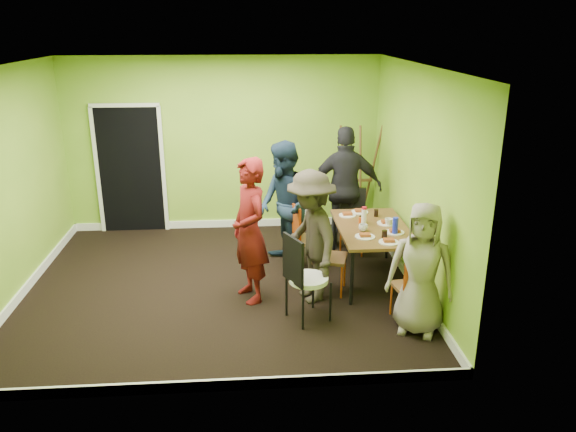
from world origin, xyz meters
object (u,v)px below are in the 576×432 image
object	(u,v)px
chair_front_end	(414,283)
person_left_near	(311,237)
blue_bottle	(395,226)
orange_bottle	(360,221)
thermos	(364,217)
dining_table	(373,231)
person_front_end	(421,269)
person_standing	(250,231)
chair_bentwood	(303,274)
person_back_end	(346,188)
chair_left_near	(324,250)
person_left_far	(284,206)
chair_left_far	(303,234)
chair_back_end	(352,207)
easel	(358,178)

from	to	relation	value
chair_front_end	person_left_near	xyz separation A→B (m)	(-1.09, 0.68, 0.32)
blue_bottle	orange_bottle	distance (m)	0.56
thermos	blue_bottle	size ratio (longest dim) A/B	0.97
dining_table	person_front_end	bearing A→B (deg)	-80.10
dining_table	person_left_near	xyz separation A→B (m)	(-0.87, -0.49, 0.13)
blue_bottle	person_standing	distance (m)	1.83
chair_bentwood	thermos	size ratio (longest dim) A/B	4.91
person_left_near	person_back_end	bearing A→B (deg)	140.17
chair_front_end	chair_bentwood	world-z (taller)	chair_bentwood
chair_bentwood	person_left_near	size ratio (longest dim) A/B	0.64
chair_bentwood	person_left_near	bearing A→B (deg)	138.74
dining_table	chair_front_end	size ratio (longest dim) A/B	1.68
chair_left_near	person_left_near	world-z (taller)	person_left_near
blue_bottle	person_front_end	xyz separation A→B (m)	(0.02, -1.06, -0.11)
chair_front_end	person_left_far	world-z (taller)	person_left_far
dining_table	chair_left_far	distance (m)	0.97
chair_back_end	easel	size ratio (longest dim) A/B	0.54
chair_back_end	person_back_end	xyz separation A→B (m)	(-0.09, 0.09, 0.26)
chair_left_far	easel	bearing A→B (deg)	131.56
chair_left_far	thermos	world-z (taller)	thermos
easel	person_standing	size ratio (longest dim) A/B	0.98
person_standing	easel	bearing A→B (deg)	120.73
chair_left_far	chair_back_end	bearing A→B (deg)	116.70
chair_left_far	easel	size ratio (longest dim) A/B	0.54
chair_left_far	person_left_near	size ratio (longest dim) A/B	0.58
dining_table	thermos	xyz separation A→B (m)	(-0.10, 0.10, 0.16)
chair_front_end	person_back_end	size ratio (longest dim) A/B	0.48
chair_left_far	chair_left_near	distance (m)	0.69
person_back_end	easel	bearing A→B (deg)	-111.74
person_standing	person_front_end	xyz separation A→B (m)	(1.84, -0.92, -0.15)
person_front_end	chair_bentwood	bearing A→B (deg)	-170.30
chair_front_end	person_left_near	world-z (taller)	person_left_near
chair_left_near	chair_bentwood	distance (m)	0.81
chair_left_near	person_front_end	size ratio (longest dim) A/B	0.66
chair_left_near	chair_bentwood	world-z (taller)	chair_bentwood
orange_bottle	chair_left_far	bearing A→B (deg)	161.64
orange_bottle	person_left_far	size ratio (longest dim) A/B	0.05
chair_back_end	chair_left_near	bearing A→B (deg)	75.70
chair_left_near	chair_bentwood	size ratio (longest dim) A/B	0.94
chair_left_far	chair_front_end	world-z (taller)	chair_left_far
dining_table	person_standing	bearing A→B (deg)	-165.43
chair_left_near	person_left_near	bearing A→B (deg)	-26.25
easel	person_front_end	distance (m)	3.31
chair_left_far	thermos	size ratio (longest dim) A/B	4.45
chair_bentwood	blue_bottle	xyz separation A→B (m)	(1.23, 0.73, 0.28)
dining_table	person_standing	distance (m)	1.67
chair_left_near	person_front_end	xyz separation A→B (m)	(0.91, -1.06, 0.19)
dining_table	thermos	world-z (taller)	thermos
easel	person_front_end	world-z (taller)	easel
dining_table	person_left_near	size ratio (longest dim) A/B	0.91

